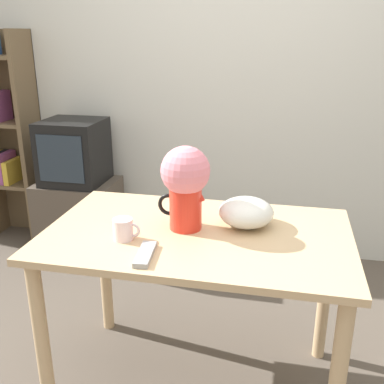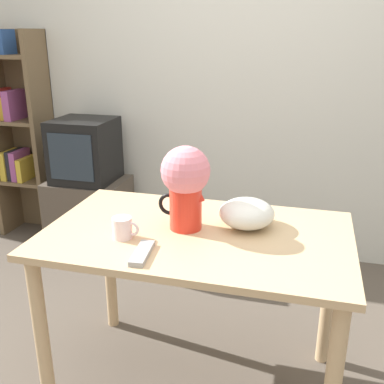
{
  "view_description": "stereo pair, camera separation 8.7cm",
  "coord_description": "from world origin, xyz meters",
  "px_view_note": "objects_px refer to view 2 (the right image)",
  "views": [
    {
      "loc": [
        0.37,
        -1.55,
        1.58
      ],
      "look_at": [
        0.0,
        0.16,
        0.96
      ],
      "focal_mm": 42.0,
      "sensor_mm": 36.0,
      "label": 1
    },
    {
      "loc": [
        0.46,
        -1.53,
        1.58
      ],
      "look_at": [
        0.0,
        0.16,
        0.96
      ],
      "focal_mm": 42.0,
      "sensor_mm": 36.0,
      "label": 2
    }
  ],
  "objects_px": {
    "coffee_mug": "(123,228)",
    "tv_set": "(85,150)",
    "flower_vase": "(185,181)",
    "white_bowl": "(247,213)"
  },
  "relations": [
    {
      "from": "coffee_mug",
      "to": "tv_set",
      "type": "bearing_deg",
      "value": 123.41
    },
    {
      "from": "flower_vase",
      "to": "white_bowl",
      "type": "xyz_separation_m",
      "value": [
        0.25,
        0.08,
        -0.15
      ]
    },
    {
      "from": "coffee_mug",
      "to": "tv_set",
      "type": "height_order",
      "value": "tv_set"
    },
    {
      "from": "coffee_mug",
      "to": "white_bowl",
      "type": "relative_size",
      "value": 0.48
    },
    {
      "from": "white_bowl",
      "to": "coffee_mug",
      "type": "bearing_deg",
      "value": -152.38
    },
    {
      "from": "flower_vase",
      "to": "white_bowl",
      "type": "distance_m",
      "value": 0.3
    },
    {
      "from": "flower_vase",
      "to": "coffee_mug",
      "type": "bearing_deg",
      "value": -143.21
    },
    {
      "from": "tv_set",
      "to": "white_bowl",
      "type": "bearing_deg",
      "value": -38.62
    },
    {
      "from": "coffee_mug",
      "to": "tv_set",
      "type": "relative_size",
      "value": 0.25
    },
    {
      "from": "flower_vase",
      "to": "tv_set",
      "type": "xyz_separation_m",
      "value": [
        -1.08,
        1.14,
        -0.22
      ]
    }
  ]
}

